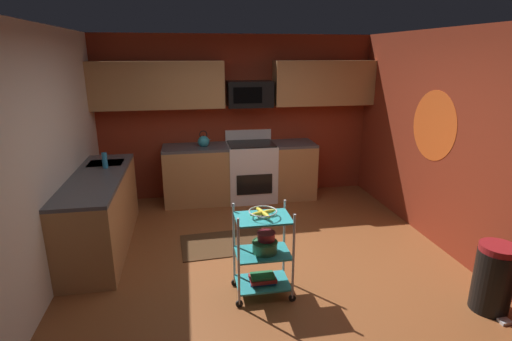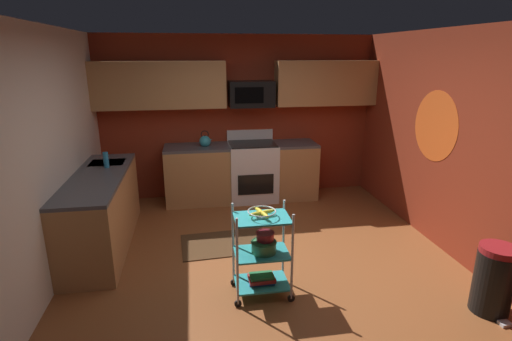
# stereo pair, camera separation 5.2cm
# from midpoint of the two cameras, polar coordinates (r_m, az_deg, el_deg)

# --- Properties ---
(floor) EXTENTS (4.40, 4.80, 0.04)m
(floor) POSITION_cam_midpoint_polar(r_m,az_deg,el_deg) (4.61, 1.75, -13.64)
(floor) COLOR brown
(floor) RESTS_ON ground
(wall_back) EXTENTS (4.52, 0.06, 2.60)m
(wall_back) POSITION_cam_midpoint_polar(r_m,az_deg,el_deg) (6.46, -2.31, 7.74)
(wall_back) COLOR maroon
(wall_back) RESTS_ON ground
(wall_left) EXTENTS (0.06, 4.80, 2.60)m
(wall_left) POSITION_cam_midpoint_polar(r_m,az_deg,el_deg) (4.28, -28.82, 0.96)
(wall_left) COLOR silver
(wall_left) RESTS_ON ground
(wall_right) EXTENTS (0.06, 4.80, 2.60)m
(wall_right) POSITION_cam_midpoint_polar(r_m,az_deg,el_deg) (5.03, 27.75, 3.20)
(wall_right) COLOR maroon
(wall_right) RESTS_ON ground
(wall_flower_decal) EXTENTS (0.00, 0.87, 0.87)m
(wall_flower_decal) POSITION_cam_midpoint_polar(r_m,az_deg,el_deg) (5.33, 24.95, 5.89)
(wall_flower_decal) COLOR #E5591E
(counter_run) EXTENTS (3.41, 2.65, 0.92)m
(counter_run) POSITION_cam_midpoint_polar(r_m,az_deg,el_deg) (5.70, -9.86, -2.42)
(counter_run) COLOR #B27F4C
(counter_run) RESTS_ON ground
(oven_range) EXTENTS (0.76, 0.65, 1.10)m
(oven_range) POSITION_cam_midpoint_polar(r_m,az_deg,el_deg) (6.35, -0.27, -0.02)
(oven_range) COLOR white
(oven_range) RESTS_ON ground
(upper_cabinets) EXTENTS (4.40, 0.33, 0.70)m
(upper_cabinets) POSITION_cam_midpoint_polar(r_m,az_deg,el_deg) (6.19, -2.51, 12.48)
(upper_cabinets) COLOR #B27F4C
(microwave) EXTENTS (0.70, 0.39, 0.40)m
(microwave) POSITION_cam_midpoint_polar(r_m,az_deg,el_deg) (6.21, -0.45, 11.12)
(microwave) COLOR black
(rolling_cart) EXTENTS (0.59, 0.39, 0.91)m
(rolling_cart) POSITION_cam_midpoint_polar(r_m,az_deg,el_deg) (3.88, 1.23, -11.93)
(rolling_cart) COLOR silver
(rolling_cart) RESTS_ON ground
(fruit_bowl) EXTENTS (0.27, 0.27, 0.07)m
(fruit_bowl) POSITION_cam_midpoint_polar(r_m,az_deg,el_deg) (3.69, 1.27, -6.16)
(fruit_bowl) COLOR silver
(fruit_bowl) RESTS_ON rolling_cart
(mixing_bowl_large) EXTENTS (0.25, 0.25, 0.11)m
(mixing_bowl_large) POSITION_cam_midpoint_polar(r_m,az_deg,el_deg) (3.85, 1.55, -11.03)
(mixing_bowl_large) COLOR #387F4C
(mixing_bowl_large) RESTS_ON rolling_cart
(mixing_bowl_small) EXTENTS (0.18, 0.18, 0.08)m
(mixing_bowl_small) POSITION_cam_midpoint_polar(r_m,az_deg,el_deg) (3.83, 1.75, -9.52)
(mixing_bowl_small) COLOR maroon
(mixing_bowl_small) RESTS_ON rolling_cart
(book_stack) EXTENTS (0.26, 0.19, 0.08)m
(book_stack) POSITION_cam_midpoint_polar(r_m,az_deg,el_deg) (4.02, 1.20, -15.49)
(book_stack) COLOR #1E4C8C
(book_stack) RESTS_ON rolling_cart
(kettle) EXTENTS (0.21, 0.18, 0.26)m
(kettle) POSITION_cam_midpoint_polar(r_m,az_deg,el_deg) (6.14, -7.20, 4.28)
(kettle) COLOR teal
(kettle) RESTS_ON counter_run
(dish_soap_bottle) EXTENTS (0.06, 0.06, 0.20)m
(dish_soap_bottle) POSITION_cam_midpoint_polar(r_m,az_deg,el_deg) (5.27, -20.80, 1.46)
(dish_soap_bottle) COLOR #2D8CBF
(dish_soap_bottle) RESTS_ON counter_run
(trash_can) EXTENTS (0.34, 0.42, 0.66)m
(trash_can) POSITION_cam_midpoint_polar(r_m,az_deg,el_deg) (4.31, 31.70, -13.42)
(trash_can) COLOR black
(trash_can) RESTS_ON ground
(floor_rug) EXTENTS (1.14, 0.76, 0.01)m
(floor_rug) POSITION_cam_midpoint_polar(r_m,az_deg,el_deg) (5.03, -4.14, -10.56)
(floor_rug) COLOR #472D19
(floor_rug) RESTS_ON ground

